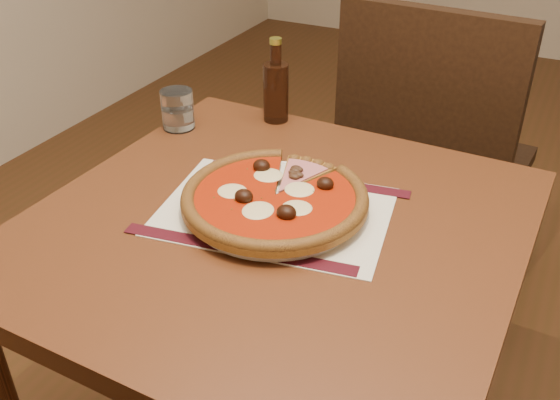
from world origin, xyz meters
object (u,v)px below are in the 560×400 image
(plate, at_px, (275,206))
(bottle, at_px, (276,89))
(chair_far, at_px, (431,153))
(pizza, at_px, (275,197))
(table, at_px, (275,268))
(water_glass, at_px, (178,109))

(plate, height_order, bottle, bottle)
(chair_far, xyz_separation_m, pizza, (-0.11, -0.72, 0.23))
(chair_far, bearing_deg, table, 87.06)
(table, relative_size, chair_far, 0.85)
(chair_far, distance_m, water_glass, 0.72)
(plate, distance_m, pizza, 0.02)
(table, bearing_deg, water_glass, 146.51)
(chair_far, bearing_deg, bottle, 58.17)
(table, height_order, chair_far, chair_far)
(plate, distance_m, bottle, 0.39)
(table, distance_m, pizza, 0.13)
(bottle, bearing_deg, plate, -63.53)
(plate, xyz_separation_m, water_glass, (-0.34, 0.21, 0.03))
(plate, bearing_deg, water_glass, 148.50)
(water_glass, bearing_deg, bottle, 37.30)
(table, height_order, plate, plate)
(water_glass, bearing_deg, pizza, -31.51)
(pizza, relative_size, bottle, 1.72)
(table, xyz_separation_m, water_glass, (-0.35, 0.23, 0.14))
(table, relative_size, bottle, 4.41)
(plate, bearing_deg, pizza, -93.80)
(chair_far, xyz_separation_m, plate, (-0.11, -0.72, 0.21))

